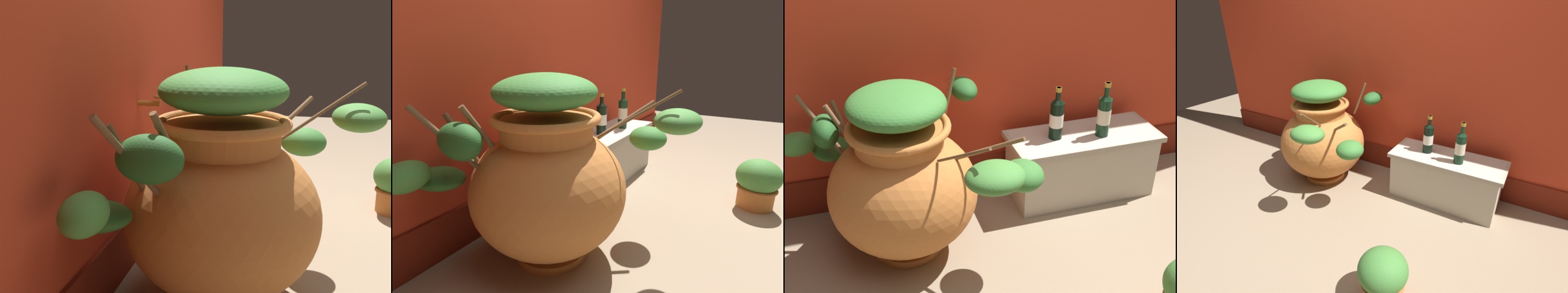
% 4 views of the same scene
% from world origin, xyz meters
% --- Properties ---
extents(ground_plane, '(7.00, 7.00, 0.00)m').
position_xyz_m(ground_plane, '(0.00, 0.00, 0.00)').
color(ground_plane, gray).
extents(terracotta_urn, '(1.14, 1.05, 0.87)m').
position_xyz_m(terracotta_urn, '(-0.53, 0.67, 0.41)').
color(terracotta_urn, '#C17033').
rests_on(terracotta_urn, ground_plane).
extents(stone_ledge, '(0.85, 0.34, 0.38)m').
position_xyz_m(stone_ledge, '(0.51, 0.87, 0.21)').
color(stone_ledge, beige).
rests_on(stone_ledge, ground_plane).
extents(wine_bottle_left, '(0.08, 0.08, 0.30)m').
position_xyz_m(wine_bottle_left, '(0.34, 0.88, 0.51)').
color(wine_bottle_left, black).
rests_on(wine_bottle_left, stone_ledge).
extents(wine_bottle_middle, '(0.07, 0.07, 0.31)m').
position_xyz_m(wine_bottle_middle, '(0.59, 0.83, 0.52)').
color(wine_bottle_middle, black).
rests_on(wine_bottle_middle, stone_ledge).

